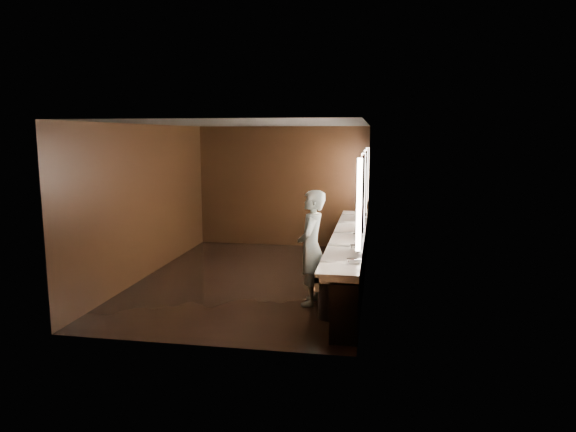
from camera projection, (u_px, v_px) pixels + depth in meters
The scene contains 10 objects.
floor at pixel (253, 279), 9.35m from camera, with size 6.00×6.00×0.00m, color black.
ceiling at pixel (251, 124), 8.91m from camera, with size 4.00×6.00×0.02m, color #2D2D2B.
wall_back at pixel (283, 187), 12.05m from camera, with size 4.00×0.02×2.80m, color black.
wall_front at pixel (193, 236), 6.21m from camera, with size 4.00×0.02×2.80m, color black.
wall_left at pixel (147, 201), 9.47m from camera, with size 0.02×6.00×2.80m, color black.
wall_right at pixel (365, 206), 8.79m from camera, with size 0.02×6.00×2.80m, color black.
sink_counter at pixel (352, 257), 8.97m from camera, with size 0.55×5.40×1.01m.
mirror_band at pixel (365, 186), 8.74m from camera, with size 0.06×5.03×1.15m.
person at pixel (311, 248), 7.89m from camera, with size 0.65×0.43×1.78m, color #92C9DA.
trash_bin at pixel (331, 299), 7.35m from camera, with size 0.37×0.37×0.57m, color black.
Camera 1 is at (2.18, -8.81, 2.62)m, focal length 32.00 mm.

